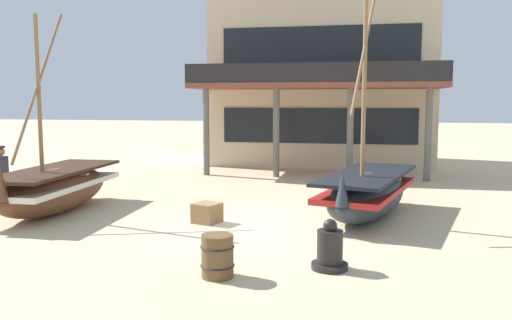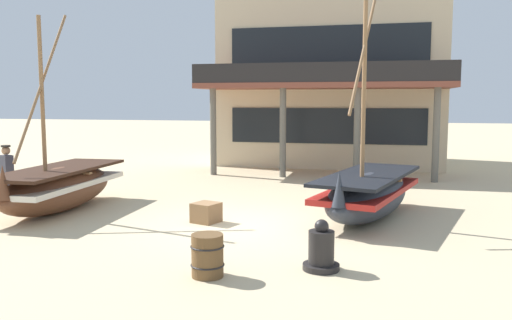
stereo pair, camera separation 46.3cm
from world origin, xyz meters
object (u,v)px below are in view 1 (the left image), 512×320
Objects in this scene: fishing_boat_centre_large at (55,188)px; fisherman_by_hull at (2,179)px; fishing_boat_near_left at (367,192)px; harbor_building_main at (324,51)px; capstan_winch at (330,250)px; cargo_crate at (207,213)px; wooden_barrel at (217,256)px.

fishing_boat_centre_large is 1.50m from fisherman_by_hull.
harbor_building_main reaches higher than fishing_boat_near_left.
fishing_boat_centre_large is 5.86× the size of capstan_winch.
fisherman_by_hull is at bearing -120.35° from harbor_building_main.
cargo_crate is 0.05× the size of harbor_building_main.
capstan_winch is at bearing -24.50° from fishing_boat_centre_large.
harbor_building_main is (7.39, 12.63, 4.26)m from fisherman_by_hull.
fishing_boat_centre_large is at bearing 143.26° from wooden_barrel.
cargo_crate is at bearing 109.00° from wooden_barrel.
fisherman_by_hull is (-9.31, -0.99, 0.22)m from fishing_boat_near_left.
fishing_boat_near_left reaches higher than wooden_barrel.
harbor_building_main is at bearing 94.52° from capstan_winch.
harbor_building_main is (5.91, 12.58, 4.47)m from fishing_boat_centre_large.
wooden_barrel is at bearing -156.32° from capstan_winch.
fisherman_by_hull is at bearing 149.93° from wooden_barrel.
fishing_boat_near_left is at bearing 6.82° from fishing_boat_centre_large.
fishing_boat_near_left is 8.15× the size of wooden_barrel.
fishing_boat_centre_large is at bearing -115.18° from harbor_building_main.
fishing_boat_centre_large is 14.60m from harbor_building_main.
harbor_building_main is at bearing 82.26° from cargo_crate.
cargo_crate is at bearing -160.28° from fishing_boat_near_left.
wooden_barrel is 1.26× the size of cargo_crate.
harbor_building_main is at bearing 99.37° from fishing_boat_near_left.
fishing_boat_near_left is at bearing 19.72° from cargo_crate.
harbor_building_main reaches higher than capstan_winch.
harbor_building_main is (1.76, 12.96, 4.86)m from cargo_crate.
fishing_boat_centre_large reaches higher than fisherman_by_hull.
wooden_barrel is 3.87m from cargo_crate.
fisherman_by_hull is at bearing 159.59° from capstan_winch.
fishing_boat_near_left is 12.62m from harbor_building_main.
fishing_boat_near_left is at bearing 6.04° from fisherman_by_hull.
fisherman_by_hull is at bearing -173.96° from fishing_boat_near_left.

